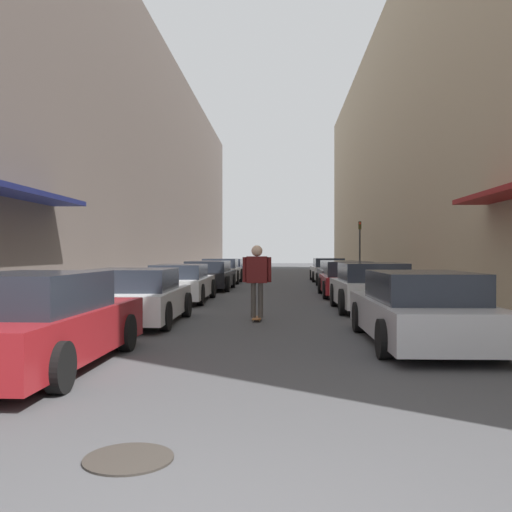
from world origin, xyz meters
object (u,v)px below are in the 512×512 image
(skateboarder, at_px, (257,274))
(traffic_light, at_px, (360,243))
(parked_car_left_4, at_px, (221,271))
(parked_car_left_5, at_px, (229,269))
(parked_car_right_3, at_px, (338,274))
(parked_car_left_3, at_px, (209,276))
(manhole_cover, at_px, (129,459))
(parked_car_left_0, at_px, (37,323))
(parked_car_right_1, at_px, (371,288))
(parked_car_left_1, at_px, (135,297))
(parked_car_right_2, at_px, (347,280))
(parked_car_right_0, at_px, (420,310))
(parked_car_left_2, at_px, (181,283))
(parked_car_right_4, at_px, (328,270))

(skateboarder, height_order, traffic_light, traffic_light)
(parked_car_left_4, height_order, skateboarder, skateboarder)
(parked_car_left_5, bearing_deg, parked_car_right_3, -54.41)
(parked_car_left_3, relative_size, traffic_light, 1.38)
(parked_car_left_4, bearing_deg, manhole_cover, -85.46)
(parked_car_left_0, xyz_separation_m, parked_car_left_4, (0.16, 22.03, -0.00))
(manhole_cover, xyz_separation_m, traffic_light, (5.63, 28.43, 2.14))
(parked_car_left_4, xyz_separation_m, parked_car_right_1, (5.66, -13.92, 0.01))
(parked_car_left_1, bearing_deg, parked_car_right_2, 55.24)
(parked_car_left_5, height_order, parked_car_right_0, parked_car_right_0)
(parked_car_right_2, height_order, traffic_light, traffic_light)
(parked_car_left_2, relative_size, parked_car_right_1, 1.22)
(parked_car_left_4, height_order, parked_car_right_0, parked_car_left_4)
(parked_car_right_3, bearing_deg, parked_car_right_2, -92.25)
(parked_car_left_2, bearing_deg, parked_car_left_3, 88.27)
(parked_car_right_4, bearing_deg, parked_car_right_0, -90.46)
(traffic_light, bearing_deg, parked_car_left_2, -118.69)
(parked_car_left_3, height_order, parked_car_left_4, parked_car_left_4)
(parked_car_left_2, xyz_separation_m, skateboarder, (2.74, -5.18, 0.50))
(parked_car_left_2, distance_m, skateboarder, 5.88)
(parked_car_right_3, bearing_deg, parked_car_left_2, -127.92)
(parked_car_left_1, bearing_deg, manhole_cover, -75.75)
(traffic_light, bearing_deg, parked_car_left_3, -132.13)
(parked_car_right_2, xyz_separation_m, parked_car_right_4, (0.21, 11.02, 0.00))
(parked_car_left_0, xyz_separation_m, parked_car_left_3, (0.21, 16.69, -0.03))
(parked_car_left_1, height_order, parked_car_right_4, parked_car_right_4)
(parked_car_left_2, height_order, parked_car_left_3, parked_car_left_3)
(parked_car_right_0, relative_size, skateboarder, 2.66)
(parked_car_left_0, bearing_deg, parked_car_left_2, 89.81)
(skateboarder, bearing_deg, parked_car_left_3, 103.15)
(parked_car_left_1, relative_size, parked_car_right_2, 0.98)
(parked_car_right_4, bearing_deg, parked_car_left_2, -113.85)
(parked_car_right_0, height_order, traffic_light, traffic_light)
(parked_car_left_0, height_order, parked_car_right_4, parked_car_left_0)
(parked_car_left_0, bearing_deg, parked_car_right_3, 72.16)
(parked_car_left_2, height_order, parked_car_left_5, parked_car_left_5)
(parked_car_left_4, relative_size, parked_car_right_0, 0.83)
(parked_car_right_4, height_order, skateboarder, skateboarder)
(parked_car_left_3, xyz_separation_m, parked_car_right_1, (5.62, -8.57, 0.03))
(parked_car_left_3, distance_m, traffic_light, 11.43)
(skateboarder, bearing_deg, parked_car_right_4, 80.30)
(parked_car_left_0, distance_m, parked_car_left_5, 26.58)
(parked_car_left_1, distance_m, traffic_light, 21.55)
(parked_car_left_4, bearing_deg, traffic_light, 21.80)
(parked_car_right_3, relative_size, manhole_cover, 6.48)
(parked_car_left_2, height_order, manhole_cover, parked_car_left_2)
(parked_car_left_0, relative_size, parked_car_right_2, 1.07)
(parked_car_left_2, relative_size, parked_car_left_3, 1.07)
(manhole_cover, height_order, traffic_light, traffic_light)
(parked_car_right_4, bearing_deg, skateboarder, -99.70)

